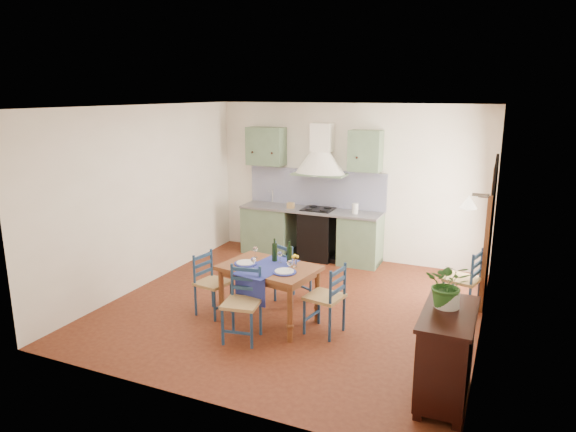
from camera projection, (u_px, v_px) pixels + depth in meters
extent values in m
plane|color=#471A0F|center=(293.00, 306.00, 7.35)|extent=(5.00, 5.00, 0.00)
cube|color=white|center=(348.00, 182.00, 9.24)|extent=(5.00, 0.04, 2.80)
cube|color=slate|center=(269.00, 229.00, 9.76)|extent=(0.90, 0.60, 0.88)
cube|color=slate|center=(360.00, 240.00, 9.05)|extent=(0.70, 0.60, 0.88)
cube|color=black|center=(318.00, 235.00, 9.37)|extent=(0.60, 0.58, 0.88)
cube|color=gray|center=(311.00, 210.00, 9.32)|extent=(2.60, 0.64, 0.04)
cube|color=silver|center=(268.00, 206.00, 9.65)|extent=(0.45, 0.40, 0.03)
cylinder|color=silver|center=(273.00, 196.00, 9.77)|extent=(0.02, 0.02, 0.26)
cube|color=black|center=(318.00, 209.00, 9.25)|extent=(0.55, 0.48, 0.02)
cube|color=black|center=(311.00, 254.00, 9.56)|extent=(2.60, 0.50, 0.08)
cube|color=#090E4F|center=(316.00, 188.00, 9.48)|extent=(2.65, 0.05, 0.68)
cube|color=slate|center=(266.00, 146.00, 9.54)|extent=(0.70, 0.34, 0.70)
cube|color=slate|center=(365.00, 151.00, 8.80)|extent=(0.55, 0.34, 0.70)
cone|color=white|center=(320.00, 163.00, 9.11)|extent=(0.96, 0.96, 0.40)
cube|color=white|center=(322.00, 137.00, 9.09)|extent=(0.36, 0.30, 0.50)
cube|color=white|center=(489.00, 230.00, 6.04)|extent=(0.04, 5.00, 2.80)
cube|color=black|center=(489.00, 245.00, 7.42)|extent=(0.03, 1.00, 1.65)
cylinder|color=black|center=(495.00, 189.00, 7.23)|extent=(0.03, 1.00, 1.00)
cube|color=brown|center=(485.00, 256.00, 6.95)|extent=(0.06, 0.06, 1.65)
cube|color=brown|center=(489.00, 236.00, 7.91)|extent=(0.06, 0.06, 1.65)
cube|color=brown|center=(490.00, 231.00, 7.59)|extent=(0.04, 0.55, 1.96)
cylinder|color=silver|center=(481.00, 195.00, 4.76)|extent=(0.15, 0.04, 0.04)
cone|color=#FFEDC6|center=(469.00, 202.00, 4.81)|extent=(0.16, 0.16, 0.12)
cube|color=white|center=(146.00, 196.00, 7.99)|extent=(0.04, 5.00, 2.80)
cube|color=white|center=(294.00, 106.00, 6.68)|extent=(5.00, 5.00, 0.01)
cube|color=brown|center=(269.00, 268.00, 6.68)|extent=(1.33, 1.00, 0.05)
cube|color=brown|center=(269.00, 273.00, 6.70)|extent=(1.19, 0.86, 0.08)
cylinder|color=brown|center=(222.00, 296.00, 6.78)|extent=(0.07, 0.07, 0.72)
cylinder|color=brown|center=(252.00, 280.00, 7.33)|extent=(0.07, 0.07, 0.72)
cylinder|color=brown|center=(290.00, 314.00, 6.22)|extent=(0.07, 0.07, 0.72)
cylinder|color=brown|center=(317.00, 296.00, 6.76)|extent=(0.07, 0.07, 0.72)
cube|color=navy|center=(267.00, 267.00, 6.64)|extent=(0.60, 0.98, 0.01)
cube|color=navy|center=(250.00, 289.00, 6.38)|extent=(0.45, 0.09, 0.38)
cylinder|color=navy|center=(246.00, 263.00, 6.75)|extent=(0.30, 0.30, 0.01)
cylinder|color=white|center=(246.00, 263.00, 6.75)|extent=(0.24, 0.24, 0.01)
cylinder|color=navy|center=(284.00, 272.00, 6.43)|extent=(0.30, 0.30, 0.01)
cylinder|color=white|center=(284.00, 271.00, 6.43)|extent=(0.24, 0.24, 0.01)
cylinder|color=black|center=(275.00, 250.00, 6.83)|extent=(0.07, 0.07, 0.32)
cylinder|color=black|center=(289.00, 253.00, 6.71)|extent=(0.07, 0.07, 0.32)
cylinder|color=white|center=(295.00, 263.00, 6.63)|extent=(0.05, 0.05, 0.10)
sphere|color=yellow|center=(295.00, 256.00, 6.61)|extent=(0.10, 0.10, 0.10)
cylinder|color=navy|center=(223.00, 327.00, 6.17)|extent=(0.04, 0.04, 0.47)
cylinder|color=navy|center=(233.00, 298.00, 6.46)|extent=(0.04, 0.04, 0.91)
cylinder|color=navy|center=(252.00, 330.00, 6.08)|extent=(0.04, 0.04, 0.47)
cylinder|color=navy|center=(260.00, 301.00, 6.37)|extent=(0.04, 0.04, 0.91)
cube|color=tan|center=(242.00, 303.00, 6.24)|extent=(0.49, 0.49, 0.04)
cube|color=navy|center=(246.00, 288.00, 6.38)|extent=(0.38, 0.09, 0.05)
cube|color=navy|center=(246.00, 279.00, 6.35)|extent=(0.38, 0.09, 0.05)
cube|color=navy|center=(246.00, 270.00, 6.32)|extent=(0.38, 0.09, 0.05)
cube|color=navy|center=(237.00, 333.00, 6.13)|extent=(0.36, 0.09, 0.03)
cylinder|color=navy|center=(311.00, 287.00, 7.44)|extent=(0.04, 0.04, 0.47)
cylinder|color=navy|center=(292.00, 278.00, 7.15)|extent=(0.04, 0.04, 0.91)
cylinder|color=navy|center=(294.00, 280.00, 7.71)|extent=(0.04, 0.04, 0.47)
cylinder|color=navy|center=(275.00, 271.00, 7.42)|extent=(0.04, 0.04, 0.91)
cube|color=tan|center=(293.00, 270.00, 7.40)|extent=(0.57, 0.57, 0.04)
cube|color=navy|center=(283.00, 265.00, 7.25)|extent=(0.36, 0.19, 0.05)
cube|color=navy|center=(283.00, 256.00, 7.22)|extent=(0.36, 0.19, 0.05)
cube|color=navy|center=(283.00, 248.00, 7.19)|extent=(0.36, 0.19, 0.05)
cube|color=navy|center=(302.00, 287.00, 7.58)|extent=(0.34, 0.18, 0.03)
cylinder|color=navy|center=(215.00, 306.00, 6.81)|extent=(0.03, 0.03, 0.44)
cylinder|color=navy|center=(195.00, 286.00, 6.94)|extent=(0.03, 0.03, 0.86)
cylinder|color=navy|center=(231.00, 298.00, 7.08)|extent=(0.03, 0.03, 0.44)
cylinder|color=navy|center=(212.00, 278.00, 7.22)|extent=(0.03, 0.03, 0.86)
cube|color=tan|center=(213.00, 283.00, 6.98)|extent=(0.47, 0.47, 0.04)
cube|color=navy|center=(203.00, 272.00, 7.05)|extent=(0.09, 0.36, 0.04)
cube|color=navy|center=(203.00, 264.00, 7.02)|extent=(0.09, 0.36, 0.04)
cube|color=navy|center=(203.00, 256.00, 6.99)|extent=(0.09, 0.36, 0.04)
cube|color=navy|center=(223.00, 305.00, 6.96)|extent=(0.09, 0.34, 0.02)
cylinder|color=navy|center=(319.00, 307.00, 6.74)|extent=(0.04, 0.04, 0.47)
cylinder|color=navy|center=(344.00, 297.00, 6.49)|extent=(0.04, 0.04, 0.91)
cylinder|color=navy|center=(304.00, 317.00, 6.44)|extent=(0.04, 0.04, 0.47)
cylinder|color=navy|center=(330.00, 307.00, 6.19)|extent=(0.04, 0.04, 0.91)
cube|color=tan|center=(325.00, 297.00, 6.43)|extent=(0.49, 0.49, 0.04)
cube|color=navy|center=(338.00, 290.00, 6.30)|extent=(0.09, 0.38, 0.05)
cube|color=navy|center=(338.00, 281.00, 6.27)|extent=(0.09, 0.38, 0.05)
cube|color=navy|center=(338.00, 272.00, 6.25)|extent=(0.09, 0.38, 0.05)
cube|color=navy|center=(312.00, 315.00, 6.60)|extent=(0.09, 0.37, 0.03)
cylinder|color=navy|center=(453.00, 289.00, 7.34)|extent=(0.04, 0.04, 0.47)
cylinder|color=navy|center=(480.00, 280.00, 7.07)|extent=(0.04, 0.04, 0.92)
cylinder|color=navy|center=(443.00, 297.00, 7.06)|extent=(0.04, 0.04, 0.47)
cylinder|color=navy|center=(471.00, 288.00, 6.79)|extent=(0.04, 0.04, 0.92)
cube|color=tan|center=(462.00, 279.00, 7.03)|extent=(0.53, 0.53, 0.04)
cube|color=navy|center=(476.00, 273.00, 6.89)|extent=(0.12, 0.38, 0.05)
cube|color=navy|center=(477.00, 264.00, 6.86)|extent=(0.12, 0.38, 0.05)
cube|color=navy|center=(478.00, 256.00, 6.83)|extent=(0.12, 0.38, 0.05)
cube|color=navy|center=(447.00, 296.00, 7.22)|extent=(0.12, 0.36, 0.03)
cube|color=black|center=(446.00, 354.00, 5.02)|extent=(0.45, 1.00, 0.82)
cube|color=black|center=(449.00, 314.00, 4.92)|extent=(0.50, 1.05, 0.04)
cube|color=brown|center=(418.00, 364.00, 4.91)|extent=(0.02, 0.38, 0.63)
cube|color=brown|center=(426.00, 343.00, 5.32)|extent=(0.02, 0.38, 0.63)
cube|color=black|center=(417.00, 415.00, 4.80)|extent=(0.08, 0.08, 0.08)
cube|color=black|center=(432.00, 370.00, 5.58)|extent=(0.08, 0.08, 0.08)
cube|color=black|center=(456.00, 425.00, 4.66)|extent=(0.08, 0.08, 0.08)
cube|color=black|center=(465.00, 377.00, 5.45)|extent=(0.08, 0.08, 0.08)
imported|color=#2D6326|center=(448.00, 284.00, 4.97)|extent=(0.45, 0.40, 0.47)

